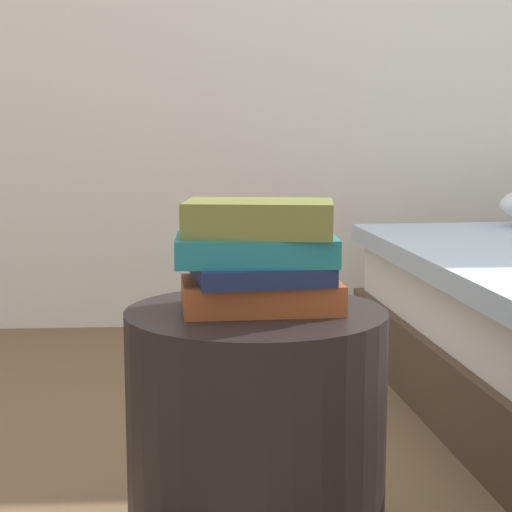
{
  "coord_description": "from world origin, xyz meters",
  "views": [
    {
      "loc": [
        -0.09,
        -1.47,
        0.81
      ],
      "look_at": [
        0.0,
        0.0,
        0.58
      ],
      "focal_mm": 60.1,
      "sensor_mm": 36.0,
      "label": 1
    }
  ],
  "objects_px": {
    "book_olive": "(259,218)",
    "book_rust": "(261,295)",
    "side_table": "(256,442)",
    "book_teal": "(253,249)",
    "book_navy": "(260,271)"
  },
  "relations": [
    {
      "from": "side_table",
      "to": "book_olive",
      "type": "bearing_deg",
      "value": 20.17
    },
    {
      "from": "side_table",
      "to": "book_olive",
      "type": "distance_m",
      "value": 0.41
    },
    {
      "from": "book_navy",
      "to": "book_teal",
      "type": "height_order",
      "value": "book_teal"
    },
    {
      "from": "book_navy",
      "to": "book_teal",
      "type": "xyz_separation_m",
      "value": [
        -0.01,
        -0.01,
        0.04
      ]
    },
    {
      "from": "side_table",
      "to": "book_olive",
      "type": "xyz_separation_m",
      "value": [
        0.01,
        0.0,
        0.41
      ]
    },
    {
      "from": "side_table",
      "to": "book_rust",
      "type": "height_order",
      "value": "book_rust"
    },
    {
      "from": "book_rust",
      "to": "side_table",
      "type": "bearing_deg",
      "value": -141.33
    },
    {
      "from": "book_rust",
      "to": "book_teal",
      "type": "bearing_deg",
      "value": -172.3
    },
    {
      "from": "book_olive",
      "to": "book_teal",
      "type": "bearing_deg",
      "value": 167.77
    },
    {
      "from": "book_olive",
      "to": "book_rust",
      "type": "bearing_deg",
      "value": 67.11
    },
    {
      "from": "side_table",
      "to": "book_navy",
      "type": "distance_m",
      "value": 0.31
    },
    {
      "from": "side_table",
      "to": "book_navy",
      "type": "relative_size",
      "value": 2.13
    },
    {
      "from": "side_table",
      "to": "book_rust",
      "type": "relative_size",
      "value": 1.77
    },
    {
      "from": "book_rust",
      "to": "book_teal",
      "type": "relative_size",
      "value": 1.0
    },
    {
      "from": "book_rust",
      "to": "book_navy",
      "type": "relative_size",
      "value": 1.21
    }
  ]
}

